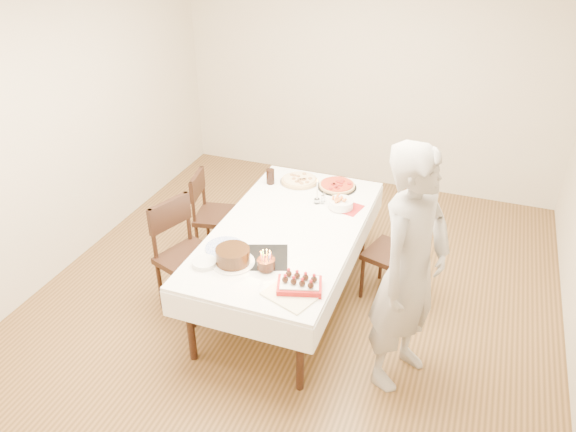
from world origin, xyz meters
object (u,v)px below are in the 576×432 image
(chair_left_savory, at_px, (219,216))
(birthday_cake, at_px, (266,260))
(layer_cake, at_px, (233,256))
(taper_candle, at_px, (317,191))
(pizza_white, at_px, (299,180))
(pizza_pepperoni, at_px, (337,186))
(person, at_px, (410,271))
(pasta_bowl, at_px, (341,204))
(chair_right_savory, at_px, (392,254))
(strawberry_box, at_px, (300,285))
(dining_table, at_px, (288,265))
(cola_glass, at_px, (270,177))
(chair_left_dessert, at_px, (191,259))

(chair_left_savory, bearing_deg, birthday_cake, 120.38)
(layer_cake, xyz_separation_m, birthday_cake, (0.26, 0.02, 0.02))
(birthday_cake, bearing_deg, taper_candle, 87.41)
(pizza_white, height_order, pizza_pepperoni, same)
(taper_candle, bearing_deg, layer_cake, -105.78)
(person, relative_size, pasta_bowl, 8.65)
(chair_right_savory, distance_m, pizza_white, 1.15)
(strawberry_box, bearing_deg, dining_table, 115.89)
(pizza_white, distance_m, cola_glass, 0.28)
(pasta_bowl, relative_size, layer_cake, 0.66)
(person, height_order, taper_candle, person)
(cola_glass, bearing_deg, person, -38.82)
(strawberry_box, bearing_deg, pizza_white, 109.34)
(chair_left_savory, bearing_deg, chair_left_dessert, 88.68)
(chair_right_savory, xyz_separation_m, birthday_cake, (-0.77, -0.97, 0.39))
(strawberry_box, bearing_deg, chair_right_savory, 67.52)
(pizza_pepperoni, xyz_separation_m, strawberry_box, (0.18, -1.58, 0.02))
(dining_table, height_order, chair_right_savory, chair_right_savory)
(taper_candle, bearing_deg, chair_left_savory, -177.70)
(chair_right_savory, relative_size, pizza_pepperoni, 2.41)
(dining_table, relative_size, pasta_bowl, 9.85)
(person, xyz_separation_m, pasta_bowl, (-0.76, 1.00, -0.15))
(chair_right_savory, relative_size, cola_glass, 6.06)
(chair_left_savory, relative_size, pasta_bowl, 4.07)
(chair_left_savory, distance_m, pasta_bowl, 1.25)
(dining_table, height_order, birthday_cake, birthday_cake)
(layer_cake, bearing_deg, taper_candle, 74.22)
(person, bearing_deg, taper_candle, 66.97)
(pizza_white, relative_size, pasta_bowl, 1.71)
(chair_left_savory, distance_m, person, 2.24)
(chair_left_savory, relative_size, pizza_pepperoni, 2.42)
(pasta_bowl, bearing_deg, chair_left_savory, -178.37)
(person, xyz_separation_m, pizza_pepperoni, (-0.89, 1.35, -0.17))
(person, bearing_deg, chair_left_dessert, 107.76)
(layer_cake, bearing_deg, chair_right_savory, 43.75)
(pasta_bowl, distance_m, strawberry_box, 1.22)
(chair_right_savory, height_order, person, person)
(dining_table, bearing_deg, layer_cake, -109.01)
(pizza_white, xyz_separation_m, pizza_pepperoni, (0.37, 0.02, 0.00))
(person, bearing_deg, cola_glass, 73.75)
(person, distance_m, taper_candle, 1.40)
(strawberry_box, bearing_deg, pizza_pepperoni, 96.41)
(dining_table, relative_size, cola_glass, 14.74)
(chair_left_dessert, relative_size, layer_cake, 3.04)
(chair_left_savory, bearing_deg, cola_glass, -161.44)
(pasta_bowl, bearing_deg, strawberry_box, -88.09)
(chair_right_savory, bearing_deg, strawberry_box, -95.98)
(chair_left_savory, xyz_separation_m, layer_cake, (0.67, -1.06, 0.37))
(chair_right_savory, bearing_deg, pizza_white, 173.12)
(chair_left_dessert, relative_size, pizza_pepperoni, 2.72)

